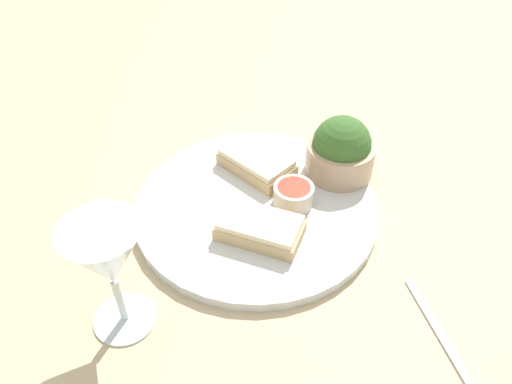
% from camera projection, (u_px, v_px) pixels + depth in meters
% --- Properties ---
extents(ground_plane, '(4.00, 4.00, 0.00)m').
position_uv_depth(ground_plane, '(256.00, 211.00, 0.66)').
color(ground_plane, '#C6B289').
extents(dinner_plate, '(0.32, 0.32, 0.01)m').
position_uv_depth(dinner_plate, '(256.00, 207.00, 0.65)').
color(dinner_plate, silver).
rests_on(dinner_plate, ground_plane).
extents(salad_bowl, '(0.09, 0.09, 0.09)m').
position_uv_depth(salad_bowl, '(341.00, 151.00, 0.67)').
color(salad_bowl, tan).
rests_on(salad_bowl, dinner_plate).
extents(sauce_ramekin, '(0.05, 0.05, 0.03)m').
position_uv_depth(sauce_ramekin, '(294.00, 194.00, 0.64)').
color(sauce_ramekin, beige).
rests_on(sauce_ramekin, dinner_plate).
extents(cheese_toast_near, '(0.10, 0.06, 0.03)m').
position_uv_depth(cheese_toast_near, '(260.00, 228.00, 0.60)').
color(cheese_toast_near, '#D1B27F').
rests_on(cheese_toast_near, dinner_plate).
extents(cheese_toast_far, '(0.12, 0.09, 0.03)m').
position_uv_depth(cheese_toast_far, '(257.00, 163.00, 0.69)').
color(cheese_toast_far, '#D1B27F').
rests_on(cheese_toast_far, dinner_plate).
extents(wine_glass, '(0.08, 0.08, 0.14)m').
position_uv_depth(wine_glass, '(107.00, 260.00, 0.47)').
color(wine_glass, silver).
rests_on(wine_glass, ground_plane).
extents(fork, '(0.11, 0.16, 0.01)m').
position_uv_depth(fork, '(451.00, 351.00, 0.50)').
color(fork, silver).
rests_on(fork, ground_plane).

